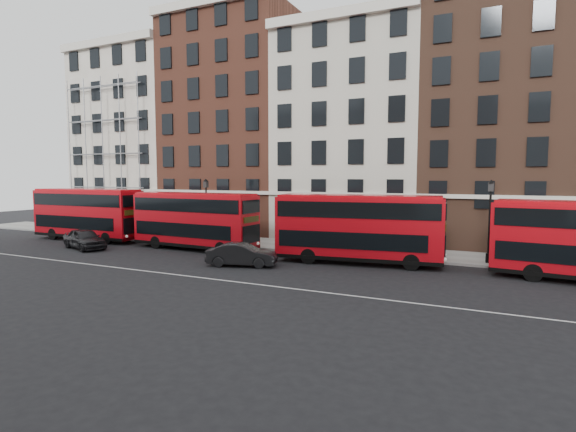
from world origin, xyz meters
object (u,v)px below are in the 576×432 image
at_px(car_rear, 85,239).
at_px(car_front, 242,255).
at_px(bus_b, 194,219).
at_px(bus_a, 87,213).
at_px(bus_c, 358,227).

height_order(car_rear, car_front, car_rear).
bearing_deg(bus_b, bus_a, -177.19).
bearing_deg(car_front, bus_a, 60.64).
distance_m(bus_a, car_rear, 5.36).
bearing_deg(car_front, bus_b, 42.31).
bearing_deg(bus_b, car_front, -27.55).
bearing_deg(car_rear, car_front, -73.94).
bearing_deg(car_front, car_rear, 70.95).
relative_size(bus_a, bus_c, 1.00).
xyz_separation_m(bus_b, car_front, (6.69, -3.92, -1.63)).
bearing_deg(bus_b, car_rear, -153.60).
bearing_deg(car_rear, bus_b, -48.63).
distance_m(bus_a, car_front, 18.88).
bearing_deg(bus_a, car_rear, -43.22).
bearing_deg(bus_b, bus_c, 2.78).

